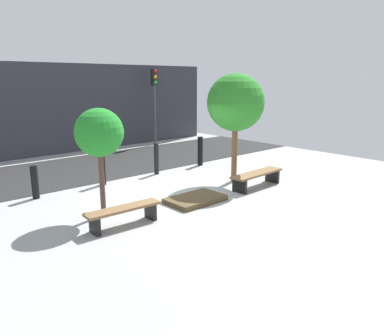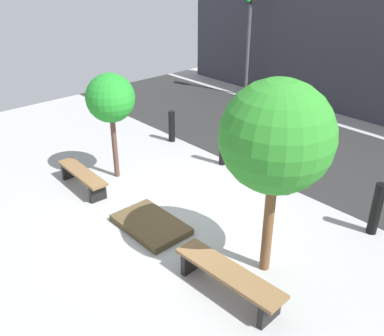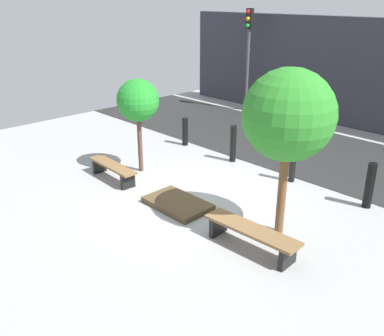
% 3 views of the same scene
% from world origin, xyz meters
% --- Properties ---
extents(ground_plane, '(18.00, 18.00, 0.00)m').
position_xyz_m(ground_plane, '(0.00, 0.00, 0.00)').
color(ground_plane, '#9E9E9E').
extents(road_strip, '(18.00, 4.42, 0.01)m').
position_xyz_m(road_strip, '(0.00, 4.95, 0.01)').
color(road_strip, '#272727').
rests_on(road_strip, ground).
extents(building_facade, '(16.20, 0.50, 3.88)m').
position_xyz_m(building_facade, '(0.00, 8.44, 1.94)').
color(building_facade, '#33333D').
rests_on(building_facade, ground).
extents(bench_left, '(1.77, 0.45, 0.44)m').
position_xyz_m(bench_left, '(-2.32, -0.84, 0.32)').
color(bench_left, black).
rests_on(bench_left, ground).
extents(bench_right, '(2.01, 0.55, 0.46)m').
position_xyz_m(bench_right, '(2.32, -0.84, 0.34)').
color(bench_right, black).
rests_on(bench_right, ground).
extents(planter_bed, '(1.54, 0.96, 0.13)m').
position_xyz_m(planter_bed, '(0.00, -0.64, 0.07)').
color(planter_bed, '#4D3E27').
rests_on(planter_bed, ground).
extents(tree_behind_left_bench, '(1.13, 1.13, 2.57)m').
position_xyz_m(tree_behind_left_bench, '(-2.32, 0.10, 1.98)').
color(tree_behind_left_bench, brown).
rests_on(tree_behind_left_bench, ground).
extents(tree_behind_right_bench, '(1.77, 1.77, 3.39)m').
position_xyz_m(tree_behind_right_bench, '(2.32, 0.10, 2.48)').
color(tree_behind_right_bench, brown).
rests_on(tree_behind_right_bench, ground).
extents(bollard_far_left, '(0.19, 0.19, 0.92)m').
position_xyz_m(bollard_far_left, '(-3.08, 2.49, 0.46)').
color(bollard_far_left, black).
rests_on(bollard_far_left, ground).
extents(bollard_left, '(0.18, 0.18, 1.09)m').
position_xyz_m(bollard_left, '(-1.03, 2.49, 0.55)').
color(bollard_left, black).
rests_on(bollard_left, ground).
extents(bollard_center, '(0.16, 0.16, 1.06)m').
position_xyz_m(bollard_center, '(1.03, 2.49, 0.53)').
color(bollard_center, black).
rests_on(bollard_center, ground).
extents(bollard_right, '(0.20, 0.20, 1.09)m').
position_xyz_m(bollard_right, '(3.08, 2.49, 0.54)').
color(bollard_right, black).
rests_on(bollard_right, ground).
extents(traffic_light_west, '(0.28, 0.27, 4.09)m').
position_xyz_m(traffic_light_west, '(-4.61, 7.45, 2.80)').
color(traffic_light_west, '#505050').
rests_on(traffic_light_west, ground).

